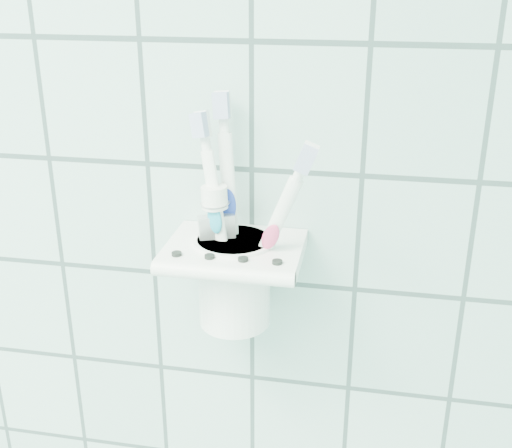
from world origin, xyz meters
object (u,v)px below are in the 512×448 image
at_px(holder_bracket, 235,252).
at_px(toothbrush_blue, 235,209).
at_px(toothpaste_tube, 221,242).
at_px(cup, 234,277).
at_px(toothbrush_pink, 232,223).
at_px(toothbrush_orange, 236,215).

height_order(holder_bracket, toothbrush_blue, toothbrush_blue).
height_order(holder_bracket, toothpaste_tube, toothpaste_tube).
xyz_separation_m(cup, toothbrush_blue, (0.00, 0.01, 0.07)).
relative_size(toothbrush_pink, toothpaste_tube, 1.53).
distance_m(toothbrush_pink, toothbrush_blue, 0.02).
bearing_deg(toothbrush_orange, toothbrush_blue, -110.59).
xyz_separation_m(toothbrush_orange, toothpaste_tube, (-0.01, -0.01, -0.03)).
bearing_deg(cup, holder_bracket, -65.17).
height_order(cup, toothpaste_tube, toothpaste_tube).
bearing_deg(toothpaste_tube, toothbrush_orange, -2.24).
bearing_deg(cup, toothpaste_tube, 173.52).
distance_m(holder_bracket, cup, 0.03).
height_order(holder_bracket, toothbrush_pink, toothbrush_pink).
relative_size(cup, toothbrush_orange, 0.45).
bearing_deg(toothbrush_pink, holder_bracket, 106.23).
distance_m(toothbrush_blue, toothpaste_tube, 0.04).
relative_size(holder_bracket, toothbrush_blue, 0.59).
height_order(holder_bracket, toothbrush_orange, toothbrush_orange).
xyz_separation_m(holder_bracket, toothbrush_blue, (-0.00, 0.01, 0.04)).
distance_m(holder_bracket, toothpaste_tube, 0.02).
height_order(cup, toothbrush_blue, toothbrush_blue).
relative_size(toothbrush_pink, toothbrush_orange, 1.02).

